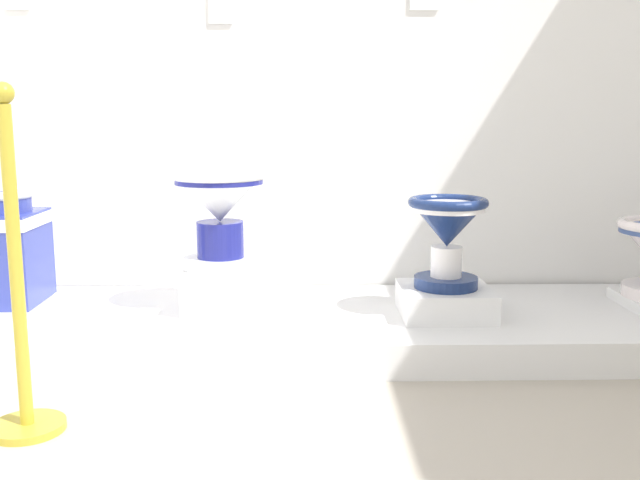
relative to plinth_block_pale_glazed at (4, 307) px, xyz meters
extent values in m
cube|color=white|center=(1.36, -0.02, -0.09)|extent=(3.68, 0.93, 0.14)
cube|color=white|center=(0.00, 0.00, 0.00)|extent=(0.31, 0.31, 0.04)
cube|color=#2F3B98|center=(0.00, 0.00, 0.21)|extent=(0.33, 0.33, 0.38)
cube|color=white|center=(0.90, 0.03, 0.07)|extent=(0.31, 0.32, 0.18)
cylinder|color=white|center=(0.90, 0.03, 0.18)|extent=(0.31, 0.31, 0.05)
cylinder|color=navy|center=(0.90, 0.03, 0.28)|extent=(0.20, 0.20, 0.15)
cone|color=white|center=(0.90, 0.03, 0.45)|extent=(0.37, 0.37, 0.19)
cylinder|color=navy|center=(0.90, 0.03, 0.52)|extent=(0.36, 0.36, 0.03)
torus|color=white|center=(0.90, 0.03, 0.54)|extent=(0.38, 0.38, 0.04)
cylinder|color=navy|center=(0.90, 0.03, 0.54)|extent=(0.26, 0.26, 0.01)
cube|color=white|center=(1.83, -0.09, 0.04)|extent=(0.37, 0.35, 0.12)
cylinder|color=navy|center=(1.83, -0.09, 0.12)|extent=(0.26, 0.26, 0.05)
cylinder|color=white|center=(1.83, -0.09, 0.20)|extent=(0.13, 0.13, 0.13)
cone|color=navy|center=(1.83, -0.09, 0.35)|extent=(0.31, 0.31, 0.18)
cylinder|color=white|center=(1.83, -0.09, 0.42)|extent=(0.30, 0.30, 0.03)
torus|color=navy|center=(1.83, -0.09, 0.44)|extent=(0.32, 0.32, 0.04)
cylinder|color=white|center=(1.83, -0.09, 0.44)|extent=(0.21, 0.21, 0.01)
cube|color=white|center=(0.88, 0.46, 1.28)|extent=(0.11, 0.01, 0.16)
cylinder|color=gold|center=(0.41, -0.86, -0.15)|extent=(0.22, 0.22, 0.02)
cylinder|color=gold|center=(0.41, -0.86, 0.34)|extent=(0.04, 0.04, 0.95)
sphere|color=gold|center=(0.41, -0.86, 0.85)|extent=(0.06, 0.06, 0.06)
camera|label=1|loc=(1.25, -2.92, 0.79)|focal=40.19mm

